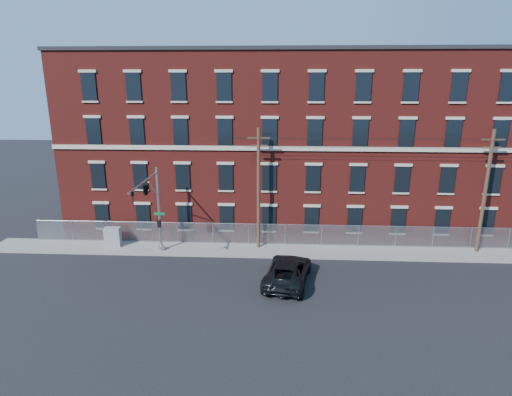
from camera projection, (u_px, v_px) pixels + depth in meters
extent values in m
plane|color=black|center=(227.00, 277.00, 30.37)|extent=(140.00, 140.00, 0.00)
cube|color=gray|center=(380.00, 253.00, 34.57)|extent=(65.00, 3.00, 0.12)
cube|color=maroon|center=(365.00, 141.00, 41.08)|extent=(55.00, 14.00, 16.00)
cube|color=black|center=(371.00, 53.00, 38.88)|extent=(55.30, 14.30, 0.30)
cube|color=#B4AA96|center=(382.00, 149.00, 34.19)|extent=(55.00, 0.18, 0.35)
cube|color=black|center=(102.00, 216.00, 37.03)|extent=(1.20, 0.10, 2.20)
cube|color=black|center=(98.00, 176.00, 36.06)|extent=(1.20, 0.10, 2.20)
cube|color=black|center=(93.00, 131.00, 35.03)|extent=(1.20, 0.10, 2.20)
cube|color=black|center=(89.00, 87.00, 34.06)|extent=(1.20, 0.10, 2.20)
cube|color=black|center=(143.00, 217.00, 36.85)|extent=(1.20, 0.10, 2.20)
cube|color=black|center=(140.00, 176.00, 35.88)|extent=(1.20, 0.10, 2.20)
cube|color=black|center=(137.00, 132.00, 34.85)|extent=(1.20, 0.10, 2.20)
cube|color=black|center=(133.00, 87.00, 33.88)|extent=(1.20, 0.10, 2.20)
cube|color=black|center=(185.00, 217.00, 36.67)|extent=(1.20, 0.10, 2.20)
cube|color=black|center=(183.00, 177.00, 35.70)|extent=(1.20, 0.10, 2.20)
cube|color=black|center=(181.00, 132.00, 34.67)|extent=(1.20, 0.10, 2.20)
cube|color=black|center=(178.00, 87.00, 33.70)|extent=(1.20, 0.10, 2.20)
cube|color=black|center=(227.00, 218.00, 36.49)|extent=(1.20, 0.10, 2.20)
cube|color=black|center=(226.00, 177.00, 35.52)|extent=(1.20, 0.10, 2.20)
cube|color=black|center=(225.00, 132.00, 34.49)|extent=(1.20, 0.10, 2.20)
cube|color=black|center=(224.00, 87.00, 33.52)|extent=(1.20, 0.10, 2.20)
cube|color=black|center=(269.00, 219.00, 36.31)|extent=(1.20, 0.10, 2.20)
cube|color=black|center=(269.00, 178.00, 35.34)|extent=(1.20, 0.10, 2.20)
cube|color=black|center=(270.00, 133.00, 34.31)|extent=(1.20, 0.10, 2.20)
cube|color=black|center=(270.00, 87.00, 33.34)|extent=(1.20, 0.10, 2.20)
cube|color=black|center=(311.00, 219.00, 36.13)|extent=(1.20, 0.10, 2.20)
cube|color=black|center=(313.00, 178.00, 35.16)|extent=(1.20, 0.10, 2.20)
cube|color=black|center=(315.00, 133.00, 34.13)|extent=(1.20, 0.10, 2.20)
cube|color=black|center=(316.00, 87.00, 33.16)|extent=(1.20, 0.10, 2.20)
cube|color=black|center=(355.00, 220.00, 35.95)|extent=(1.20, 0.10, 2.20)
cube|color=black|center=(357.00, 179.00, 34.97)|extent=(1.20, 0.10, 2.20)
cube|color=black|center=(360.00, 133.00, 33.95)|extent=(1.20, 0.10, 2.20)
cube|color=black|center=(363.00, 87.00, 32.98)|extent=(1.20, 0.10, 2.20)
cube|color=black|center=(398.00, 221.00, 35.77)|extent=(1.20, 0.10, 2.20)
cube|color=black|center=(402.00, 179.00, 34.79)|extent=(1.20, 0.10, 2.20)
cube|color=black|center=(407.00, 133.00, 33.77)|extent=(1.20, 0.10, 2.20)
cube|color=black|center=(411.00, 87.00, 32.80)|extent=(1.20, 0.10, 2.20)
cube|color=black|center=(442.00, 221.00, 35.58)|extent=(1.20, 0.10, 2.20)
cube|color=black|center=(447.00, 180.00, 34.61)|extent=(1.20, 0.10, 2.20)
cube|color=black|center=(453.00, 134.00, 33.59)|extent=(1.20, 0.10, 2.20)
cube|color=black|center=(459.00, 87.00, 32.62)|extent=(1.20, 0.10, 2.20)
cube|color=black|center=(487.00, 222.00, 35.40)|extent=(1.20, 0.10, 2.20)
cube|color=black|center=(493.00, 181.00, 34.43)|extent=(1.20, 0.10, 2.20)
cube|color=black|center=(500.00, 134.00, 33.41)|extent=(1.20, 0.10, 2.20)
cube|color=black|center=(508.00, 87.00, 32.44)|extent=(1.20, 0.10, 2.20)
cube|color=#A5A8AD|center=(377.00, 236.00, 35.56)|extent=(59.00, 0.02, 1.80)
cylinder|color=#9EA0A5|center=(378.00, 226.00, 35.32)|extent=(59.00, 0.04, 0.04)
cylinder|color=#9EA0A5|center=(38.00, 230.00, 37.01)|extent=(0.06, 0.06, 1.85)
cylinder|color=#9EA0A5|center=(72.00, 231.00, 36.86)|extent=(0.06, 0.06, 1.85)
cylinder|color=#9EA0A5|center=(107.00, 231.00, 36.71)|extent=(0.06, 0.06, 1.85)
cylinder|color=#9EA0A5|center=(142.00, 232.00, 36.55)|extent=(0.06, 0.06, 1.85)
cylinder|color=#9EA0A5|center=(177.00, 232.00, 36.40)|extent=(0.06, 0.06, 1.85)
cylinder|color=#9EA0A5|center=(213.00, 233.00, 36.25)|extent=(0.06, 0.06, 1.85)
cylinder|color=#9EA0A5|center=(249.00, 234.00, 36.09)|extent=(0.06, 0.06, 1.85)
cylinder|color=#9EA0A5|center=(285.00, 234.00, 35.94)|extent=(0.06, 0.06, 1.85)
cylinder|color=#9EA0A5|center=(322.00, 235.00, 35.79)|extent=(0.06, 0.06, 1.85)
cylinder|color=#9EA0A5|center=(358.00, 236.00, 35.64)|extent=(0.06, 0.06, 1.85)
cylinder|color=#9EA0A5|center=(396.00, 236.00, 35.48)|extent=(0.06, 0.06, 1.85)
cylinder|color=#9EA0A5|center=(433.00, 237.00, 35.33)|extent=(0.06, 0.06, 1.85)
cylinder|color=#9EA0A5|center=(471.00, 238.00, 35.18)|extent=(0.06, 0.06, 1.85)
cylinder|color=#9EA0A5|center=(509.00, 238.00, 35.02)|extent=(0.06, 0.06, 1.85)
cylinder|color=#9EA0A5|center=(159.00, 210.00, 34.01)|extent=(0.22, 0.22, 7.00)
cylinder|color=#9EA0A5|center=(162.00, 248.00, 34.90)|extent=(0.50, 0.50, 0.40)
cylinder|color=#9EA0A5|center=(144.00, 182.00, 30.05)|extent=(0.14, 6.50, 0.14)
cylinder|color=#9EA0A5|center=(153.00, 188.00, 32.29)|extent=(0.08, 2.18, 1.56)
cube|color=#0C592D|center=(159.00, 214.00, 33.95)|extent=(0.90, 0.03, 0.22)
cube|color=black|center=(159.00, 224.00, 34.07)|extent=(0.25, 0.25, 0.60)
imported|color=black|center=(133.00, 199.00, 27.75)|extent=(0.16, 0.20, 1.00)
imported|color=black|center=(146.00, 188.00, 30.44)|extent=(0.53, 2.48, 1.00)
cylinder|color=#4A3325|center=(259.00, 190.00, 34.27)|extent=(0.28, 0.28, 10.00)
cube|color=#4A3325|center=(259.00, 138.00, 33.14)|extent=(1.80, 0.12, 0.12)
cube|color=#4A3325|center=(259.00, 146.00, 33.30)|extent=(1.40, 0.12, 0.12)
cylinder|color=#4A3325|center=(485.00, 193.00, 33.38)|extent=(0.28, 0.28, 10.00)
cube|color=#4A3325|center=(493.00, 140.00, 32.25)|extent=(1.80, 0.12, 0.12)
cube|color=#4A3325|center=(492.00, 147.00, 32.41)|extent=(1.40, 0.12, 0.12)
cylinder|color=black|center=(495.00, 140.00, 31.96)|extent=(40.00, 0.02, 0.02)
cylinder|color=black|center=(491.00, 139.00, 32.54)|extent=(40.00, 0.02, 0.02)
cylinder|color=black|center=(492.00, 147.00, 32.41)|extent=(40.00, 0.02, 0.02)
imported|color=black|center=(288.00, 271.00, 29.45)|extent=(3.85, 6.46, 1.68)
cube|color=gray|center=(113.00, 237.00, 35.59)|extent=(1.35, 0.72, 1.66)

